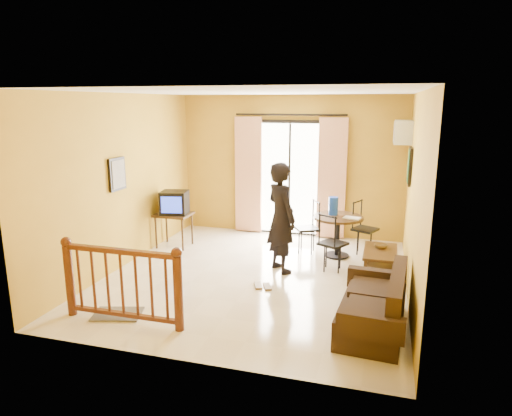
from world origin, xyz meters
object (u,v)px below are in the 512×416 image
(sofa, at_px, (376,308))
(standing_person, at_px, (281,218))
(television, at_px, (175,202))
(coffee_table, at_px, (380,259))
(dining_table, at_px, (338,225))

(sofa, xyz_separation_m, standing_person, (-1.54, 1.61, 0.61))
(sofa, relative_size, standing_person, 0.89)
(sofa, bearing_deg, television, 152.56)
(television, xyz_separation_m, sofa, (3.72, -2.29, -0.58))
(television, distance_m, coffee_table, 3.79)
(television, distance_m, dining_table, 3.00)
(dining_table, relative_size, coffee_table, 0.96)
(coffee_table, relative_size, sofa, 0.58)
(coffee_table, distance_m, standing_person, 1.67)
(television, relative_size, sofa, 0.35)
(dining_table, distance_m, standing_person, 1.28)
(television, distance_m, standing_person, 2.28)
(television, bearing_deg, dining_table, -5.41)
(television, height_order, standing_person, standing_person)
(coffee_table, xyz_separation_m, standing_person, (-1.54, -0.23, 0.61))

